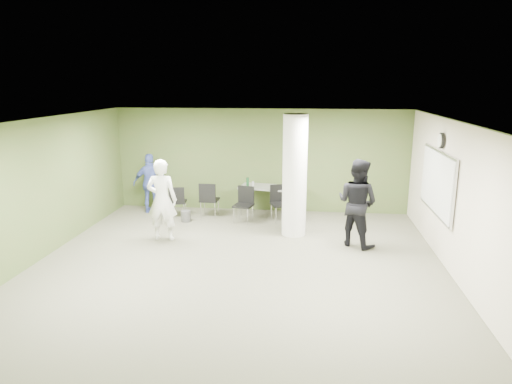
# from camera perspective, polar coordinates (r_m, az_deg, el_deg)

# --- Properties ---
(floor) EXTENTS (8.00, 8.00, 0.00)m
(floor) POSITION_cam_1_polar(r_m,az_deg,el_deg) (9.05, -2.22, -9.08)
(floor) COLOR #5A5947
(floor) RESTS_ON ground
(ceiling) EXTENTS (8.00, 8.00, 0.00)m
(ceiling) POSITION_cam_1_polar(r_m,az_deg,el_deg) (8.38, -2.40, 8.88)
(ceiling) COLOR white
(ceiling) RESTS_ON wall_back
(wall_back) EXTENTS (8.00, 2.80, 0.02)m
(wall_back) POSITION_cam_1_polar(r_m,az_deg,el_deg) (12.49, 0.59, 3.97)
(wall_back) COLOR #48612D
(wall_back) RESTS_ON floor
(wall_left) EXTENTS (0.02, 8.00, 2.80)m
(wall_left) POSITION_cam_1_polar(r_m,az_deg,el_deg) (10.04, -25.48, 0.25)
(wall_left) COLOR #48612D
(wall_left) RESTS_ON floor
(wall_right_cream) EXTENTS (0.02, 8.00, 2.80)m
(wall_right_cream) POSITION_cam_1_polar(r_m,az_deg,el_deg) (8.91, 24.01, -1.15)
(wall_right_cream) COLOR beige
(wall_right_cream) RESTS_ON floor
(column) EXTENTS (0.56, 0.56, 2.80)m
(column) POSITION_cam_1_polar(r_m,az_deg,el_deg) (10.46, 4.85, 2.03)
(column) COLOR silver
(column) RESTS_ON floor
(whiteboard) EXTENTS (0.05, 2.30, 1.30)m
(whiteboard) POSITION_cam_1_polar(r_m,az_deg,el_deg) (9.99, 21.68, 1.15)
(whiteboard) COLOR silver
(whiteboard) RESTS_ON wall_right_cream
(wall_clock) EXTENTS (0.06, 0.32, 0.32)m
(wall_clock) POSITION_cam_1_polar(r_m,az_deg,el_deg) (9.86, 22.12, 5.98)
(wall_clock) COLOR black
(wall_clock) RESTS_ON wall_right_cream
(folding_table) EXTENTS (1.72, 0.95, 1.02)m
(folding_table) POSITION_cam_1_polar(r_m,az_deg,el_deg) (12.15, 1.72, 0.44)
(folding_table) COLOR gray
(folding_table) RESTS_ON floor
(wastebasket) EXTENTS (0.25, 0.25, 0.28)m
(wastebasket) POSITION_cam_1_polar(r_m,az_deg,el_deg) (11.82, -8.77, -3.00)
(wastebasket) COLOR #4C4C4C
(wastebasket) RESTS_ON floor
(chair_back_left) EXTENTS (0.47, 0.47, 0.84)m
(chair_back_left) POSITION_cam_1_polar(r_m,az_deg,el_deg) (12.13, -9.78, -0.93)
(chair_back_left) COLOR black
(chair_back_left) RESTS_ON floor
(chair_back_right) EXTENTS (0.48, 0.48, 0.93)m
(chair_back_right) POSITION_cam_1_polar(r_m,az_deg,el_deg) (12.02, -5.95, -0.66)
(chair_back_right) COLOR black
(chair_back_right) RESTS_ON floor
(chair_table_left) EXTENTS (0.53, 0.53, 0.90)m
(chair_table_left) POSITION_cam_1_polar(r_m,az_deg,el_deg) (11.61, -1.46, -1.19)
(chair_table_left) COLOR black
(chair_table_left) RESTS_ON floor
(chair_table_right) EXTENTS (0.60, 0.60, 0.93)m
(chair_table_right) POSITION_cam_1_polar(r_m,az_deg,el_deg) (11.71, 2.98, -1.01)
(chair_table_right) COLOR black
(chair_table_right) RESTS_ON floor
(woman_white) EXTENTS (0.68, 0.46, 1.85)m
(woman_white) POSITION_cam_1_polar(r_m,az_deg,el_deg) (10.38, -11.67, -0.98)
(woman_white) COLOR white
(woman_white) RESTS_ON floor
(man_black) EXTENTS (1.18, 1.13, 1.91)m
(man_black) POSITION_cam_1_polar(r_m,az_deg,el_deg) (10.04, 12.53, -1.33)
(man_black) COLOR black
(man_black) RESTS_ON floor
(man_blue) EXTENTS (1.01, 0.57, 1.62)m
(man_blue) POSITION_cam_1_polar(r_m,az_deg,el_deg) (12.68, -12.99, 1.06)
(man_blue) COLOR #4557AD
(man_blue) RESTS_ON floor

